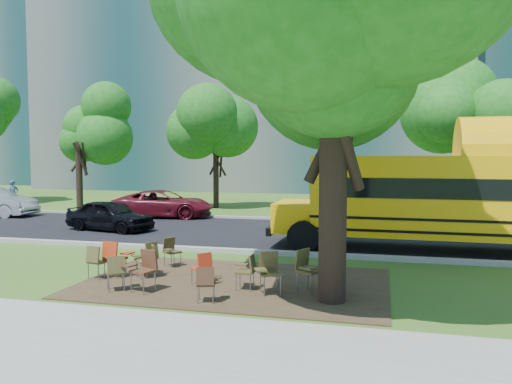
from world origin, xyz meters
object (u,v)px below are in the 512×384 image
(chair_2, at_px, (117,269))
(chair_5, at_px, (269,269))
(bg_car_red, at_px, (164,204))
(chair_6, at_px, (247,268))
(chair_9, at_px, (147,257))
(chair_4, at_px, (207,280))
(chair_12, at_px, (307,266))
(chair_3, at_px, (144,266))
(black_car, at_px, (110,216))
(chair_1, at_px, (115,255))
(chair_8, at_px, (149,255))
(main_tree, at_px, (335,26))
(chair_7, at_px, (327,268))
(chair_11, at_px, (203,265))
(chair_10, at_px, (171,249))
(chair_0, at_px, (97,259))
(pedestrian_a, at_px, (13,195))
(school_bus, at_px, (494,198))

(chair_2, distance_m, chair_5, 3.30)
(chair_5, bearing_deg, bg_car_red, -83.16)
(chair_6, distance_m, chair_9, 2.69)
(chair_4, xyz_separation_m, chair_12, (1.82, 1.29, 0.11))
(chair_3, xyz_separation_m, chair_12, (3.45, 0.79, 0.01))
(chair_4, relative_size, black_car, 0.21)
(chair_1, xyz_separation_m, chair_5, (3.93, -0.47, -0.01))
(chair_8, distance_m, chair_12, 3.99)
(chair_3, bearing_deg, chair_12, -149.84)
(main_tree, height_order, chair_8, main_tree)
(main_tree, bearing_deg, bg_car_red, 127.06)
(main_tree, height_order, chair_7, main_tree)
(chair_11, bearing_deg, chair_10, 79.90)
(chair_0, relative_size, pedestrian_a, 0.51)
(main_tree, distance_m, chair_8, 6.82)
(chair_1, bearing_deg, chair_3, -28.19)
(chair_9, xyz_separation_m, pedestrian_a, (-14.88, 13.21, 0.30))
(school_bus, height_order, chair_7, school_bus)
(chair_1, bearing_deg, chair_7, 10.39)
(main_tree, bearing_deg, black_car, 140.97)
(chair_10, height_order, chair_11, chair_11)
(chair_2, xyz_separation_m, bg_car_red, (-4.67, 12.66, 0.17))
(chair_0, xyz_separation_m, chair_7, (5.45, 0.34, 0.01))
(chair_8, bearing_deg, chair_9, -154.29)
(chair_10, xyz_separation_m, chair_12, (3.90, -1.68, 0.10))
(chair_0, xyz_separation_m, chair_8, (1.07, 0.55, 0.03))
(chair_5, xyz_separation_m, chair_6, (-0.52, 0.19, -0.06))
(chair_6, height_order, chair_7, chair_7)
(chair_7, height_order, bg_car_red, bg_car_red)
(chair_3, distance_m, chair_7, 4.01)
(school_bus, bearing_deg, chair_9, -147.90)
(bg_car_red, bearing_deg, black_car, 170.21)
(chair_7, distance_m, chair_12, 0.50)
(chair_2, bearing_deg, chair_9, 51.50)
(chair_1, xyz_separation_m, pedestrian_a, (-14.12, 13.42, 0.24))
(chair_11, bearing_deg, chair_9, 113.85)
(chair_10, bearing_deg, bg_car_red, -123.92)
(chair_4, xyz_separation_m, chair_11, (-0.55, 1.27, 0.01))
(chair_5, relative_size, chair_7, 1.08)
(chair_3, height_order, chair_7, chair_3)
(school_bus, height_order, chair_12, school_bus)
(chair_8, bearing_deg, chair_10, 13.46)
(chair_2, bearing_deg, bg_car_red, 75.04)
(chair_1, xyz_separation_m, bg_car_red, (-3.98, 11.56, 0.10))
(main_tree, xyz_separation_m, chair_4, (-2.42, -0.72, -5.03))
(chair_5, height_order, pedestrian_a, pedestrian_a)
(chair_3, height_order, chair_8, chair_3)
(chair_7, xyz_separation_m, pedestrian_a, (-19.23, 13.30, 0.29))
(chair_0, xyz_separation_m, chair_9, (1.09, 0.43, 0.00))
(main_tree, distance_m, school_bus, 8.38)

